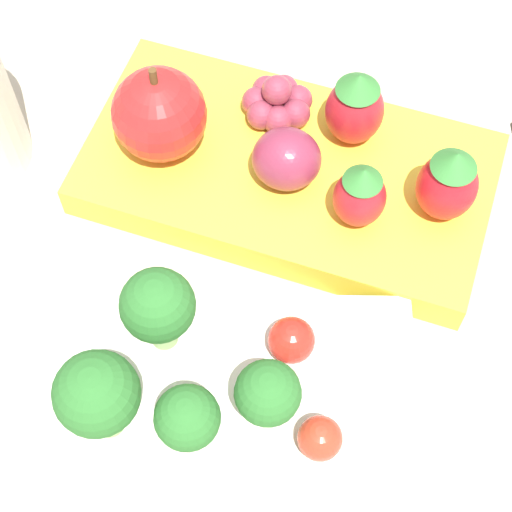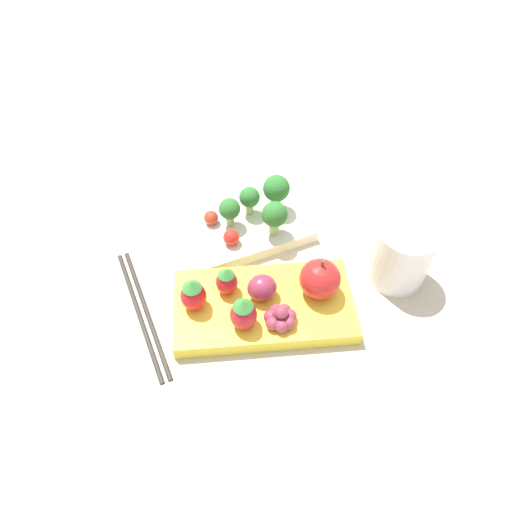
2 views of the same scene
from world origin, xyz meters
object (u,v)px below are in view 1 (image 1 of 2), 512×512
Objects in this scene: broccoli_floret_0 at (187,419)px; broccoli_floret_1 at (268,394)px; plum at (280,158)px; broccoli_floret_3 at (158,307)px; strawberry_0 at (448,183)px; strawberry_1 at (355,107)px; broccoli_floret_2 at (97,396)px; bento_box_savoury at (229,394)px; strawberry_2 at (360,195)px; cherry_tomato_0 at (291,340)px; apple at (159,114)px; grape_cluster at (276,102)px; cherry_tomato_1 at (320,438)px; bento_box_fruit at (279,173)px.

broccoli_floret_0 is 0.98× the size of broccoli_floret_1.
broccoli_floret_0 is 0.15m from plum.
broccoli_floret_1 is 0.85× the size of broccoli_floret_3.
strawberry_0 is 0.99× the size of strawberry_1.
broccoli_floret_2 is 0.21m from strawberry_0.
broccoli_floret_2 is (0.05, 0.03, 0.05)m from bento_box_savoury.
strawberry_2 is 1.14× the size of plum.
cherry_tomato_0 is 0.47× the size of strawberry_0.
strawberry_0 is at bearing 173.18° from apple.
strawberry_2 reaches higher than grape_cluster.
broccoli_floret_1 is at bearing 59.95° from strawberry_0.
broccoli_floret_1 is at bearing 151.14° from bento_box_savoury.
broccoli_floret_2 is (0.07, 0.02, 0.01)m from broccoli_floret_1.
plum is at bearing -74.72° from cherry_tomato_1.
broccoli_floret_3 is (-0.02, -0.05, -0.00)m from broccoli_floret_2.
broccoli_floret_0 is 1.07× the size of strawberry_2.
broccoli_floret_3 is 0.11m from plum.
bento_box_fruit is 11.55× the size of cherry_tomato_1.
broccoli_floret_2 reaches higher than strawberry_0.
apple is (0.11, -0.16, 0.02)m from cherry_tomato_1.
bento_box_savoury is at bearing 42.19° from cherry_tomato_0.
broccoli_floret_3 is at bearing 67.66° from plum.
broccoli_floret_2 is 0.21m from strawberry_1.
strawberry_1 is at bearing -106.49° from broccoli_floret_0.
plum reaches higher than grape_cluster.
strawberry_1 is (0.00, -0.18, 0.02)m from cherry_tomato_1.
broccoli_floret_0 is 0.75× the size of apple.
broccoli_floret_0 reaches higher than cherry_tomato_0.
strawberry_1 is at bearing -167.38° from apple.
broccoli_floret_1 is 0.17m from apple.
grape_cluster is (0.05, -0.19, 0.00)m from cherry_tomato_1.
cherry_tomato_1 is 0.19m from grape_cluster.
grape_cluster is at bearing -27.31° from strawberry_0.
bento_box_fruit is at bearing 34.36° from strawberry_1.
broccoli_floret_2 is 1.58× the size of plum.
broccoli_floret_1 is 0.79× the size of broccoli_floret_2.
bento_box_savoury is 0.15m from apple.
bento_box_savoury is 0.07m from broccoli_floret_2.
broccoli_floret_3 is at bearing -29.99° from bento_box_savoury.
bento_box_fruit is at bearing -110.13° from broccoli_floret_3.
strawberry_1 is 1.26× the size of grape_cluster.
broccoli_floret_2 is at bearing 2.77° from cherry_tomato_1.
strawberry_1 is at bearing 169.78° from grape_cluster.
strawberry_0 is at bearing -126.54° from broccoli_floret_0.
apple is (0.09, -0.11, 0.02)m from cherry_tomato_0.
bento_box_savoury is 3.57× the size of broccoli_floret_3.
broccoli_floret_2 is 0.10m from cherry_tomato_1.
grape_cluster is (0.01, -0.04, -0.01)m from plum.
strawberry_0 reaches higher than broccoli_floret_0.
plum is (-0.00, 0.01, 0.03)m from bento_box_fruit.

